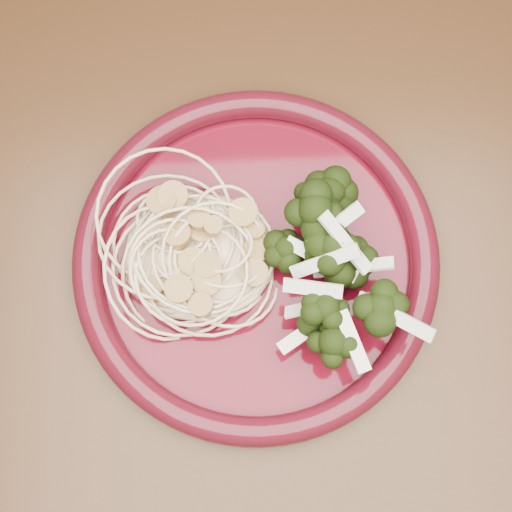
{
  "coord_description": "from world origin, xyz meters",
  "views": [
    {
      "loc": [
        -0.01,
        -0.15,
        1.36
      ],
      "look_at": [
        -0.0,
        0.01,
        0.77
      ],
      "focal_mm": 50.0,
      "sensor_mm": 36.0,
      "label": 1
    }
  ],
  "objects": [
    {
      "name": "dining_table",
      "position": [
        0.0,
        0.0,
        0.65
      ],
      "size": [
        1.2,
        0.8,
        0.75
      ],
      "color": "#472814",
      "rests_on": "ground"
    },
    {
      "name": "dinner_plate",
      "position": [
        -0.0,
        0.01,
        0.76
      ],
      "size": [
        0.34,
        0.34,
        0.03
      ],
      "rotation": [
        0.0,
        0.0,
        -0.09
      ],
      "color": "#500813",
      "rests_on": "dining_table"
    },
    {
      "name": "spaghetti_pile",
      "position": [
        -0.05,
        0.02,
        0.77
      ],
      "size": [
        0.14,
        0.13,
        0.03
      ],
      "primitive_type": "ellipsoid",
      "rotation": [
        0.0,
        0.0,
        -0.09
      ],
      "color": "beige",
      "rests_on": "dinner_plate"
    },
    {
      "name": "scallop_cluster",
      "position": [
        -0.05,
        0.02,
        0.81
      ],
      "size": [
        0.13,
        0.13,
        0.04
      ],
      "primitive_type": null,
      "rotation": [
        0.0,
        0.0,
        -0.09
      ],
      "color": "#B2863F",
      "rests_on": "spaghetti_pile"
    },
    {
      "name": "broccoli_pile",
      "position": [
        0.06,
        0.01,
        0.79
      ],
      "size": [
        0.11,
        0.17,
        0.06
      ],
      "primitive_type": "ellipsoid",
      "rotation": [
        0.0,
        0.0,
        -0.09
      ],
      "color": "black",
      "rests_on": "dinner_plate"
    },
    {
      "name": "onion_garnish",
      "position": [
        0.06,
        0.01,
        0.82
      ],
      "size": [
        0.08,
        0.11,
        0.06
      ],
      "primitive_type": null,
      "rotation": [
        0.0,
        0.0,
        -0.09
      ],
      "color": "silver",
      "rests_on": "broccoli_pile"
    }
  ]
}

